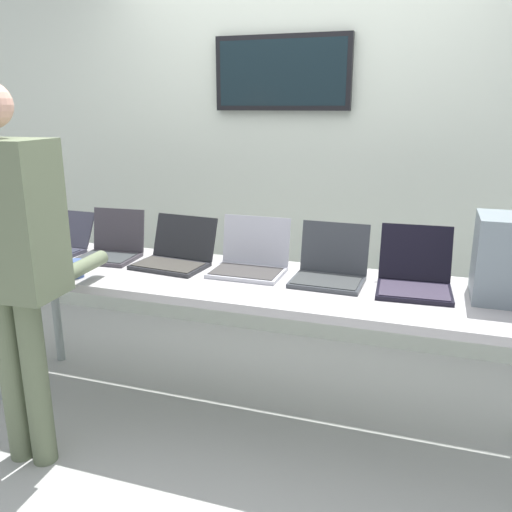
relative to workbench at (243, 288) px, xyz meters
name	(u,v)px	position (x,y,z in m)	size (l,w,h in m)	color
ground	(244,420)	(0.00, 0.00, -0.75)	(8.00, 8.00, 0.04)	#A4A7A1
back_wall	(300,143)	(0.00, 1.13, 0.63)	(8.00, 0.11, 2.70)	beige
workbench	(243,288)	(0.00, 0.00, 0.00)	(2.92, 0.70, 0.78)	#A4A1A1
laptop_station_0	(57,243)	(-1.19, 0.11, 0.10)	(0.35, 0.34, 0.22)	#333341
laptop_station_1	(112,247)	(-0.82, 0.11, 0.11)	(0.33, 0.31, 0.26)	#3A353C
laptop_station_2	(175,255)	(-0.42, 0.09, 0.11)	(0.40, 0.36, 0.24)	black
laptop_station_3	(251,260)	(0.00, 0.11, 0.11)	(0.36, 0.30, 0.27)	#ADAEB9
laptop_station_4	(330,268)	(0.41, 0.09, 0.11)	(0.34, 0.31, 0.27)	#34383D
laptop_station_5	(414,276)	(0.80, 0.09, 0.11)	(0.35, 0.38, 0.27)	black
person	(8,247)	(-0.83, -0.62, 0.30)	(0.45, 0.60, 1.70)	#5C684C
coffee_mug	(76,269)	(-0.79, -0.25, 0.10)	(0.07, 0.07, 0.09)	#3A5395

